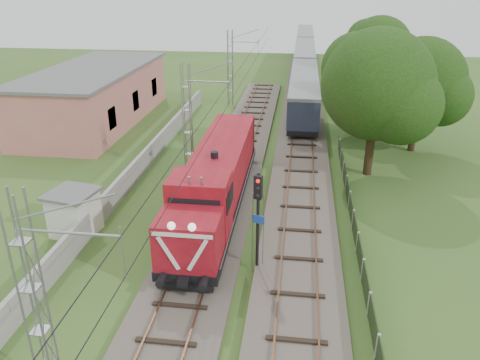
# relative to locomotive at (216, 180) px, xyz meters

# --- Properties ---
(ground) EXTENTS (140.00, 140.00, 0.00)m
(ground) POSITION_rel_locomotive_xyz_m (0.00, -6.37, -2.22)
(ground) COLOR #32551F
(ground) RESTS_ON ground
(track_main) EXTENTS (4.20, 70.00, 0.45)m
(track_main) POSITION_rel_locomotive_xyz_m (0.00, 0.63, -2.03)
(track_main) COLOR #6B6054
(track_main) RESTS_ON ground
(track_side) EXTENTS (4.20, 80.00, 0.45)m
(track_side) POSITION_rel_locomotive_xyz_m (5.00, 13.63, -2.03)
(track_side) COLOR #6B6054
(track_side) RESTS_ON ground
(catenary) EXTENTS (3.31, 70.00, 8.00)m
(catenary) POSITION_rel_locomotive_xyz_m (-2.95, 5.63, 1.83)
(catenary) COLOR gray
(catenary) RESTS_ON ground
(boundary_wall) EXTENTS (0.25, 40.00, 1.50)m
(boundary_wall) POSITION_rel_locomotive_xyz_m (-6.50, 5.63, -1.47)
(boundary_wall) COLOR #9E9E99
(boundary_wall) RESTS_ON ground
(station_building) EXTENTS (8.40, 20.40, 5.22)m
(station_building) POSITION_rel_locomotive_xyz_m (-15.00, 17.63, 0.42)
(station_building) COLOR tan
(station_building) RESTS_ON ground
(fence) EXTENTS (0.12, 32.00, 1.20)m
(fence) POSITION_rel_locomotive_xyz_m (8.00, -3.37, -1.62)
(fence) COLOR black
(fence) RESTS_ON ground
(locomotive) EXTENTS (2.96, 16.87, 4.29)m
(locomotive) POSITION_rel_locomotive_xyz_m (0.00, 0.00, 0.00)
(locomotive) COLOR black
(locomotive) RESTS_ON ground
(coach_rake) EXTENTS (2.82, 62.85, 3.26)m
(coach_rake) POSITION_rel_locomotive_xyz_m (5.00, 44.89, 0.16)
(coach_rake) COLOR black
(coach_rake) RESTS_ON ground
(signal_post) EXTENTS (0.56, 0.45, 5.18)m
(signal_post) POSITION_rel_locomotive_xyz_m (2.99, -5.77, 1.34)
(signal_post) COLOR black
(signal_post) RESTS_ON ground
(relay_hut) EXTENTS (2.86, 2.86, 2.53)m
(relay_hut) POSITION_rel_locomotive_xyz_m (-7.40, -3.36, -0.94)
(relay_hut) COLOR silver
(relay_hut) RESTS_ON ground
(tree_a) EXTENTS (7.95, 7.57, 10.31)m
(tree_a) POSITION_rel_locomotive_xyz_m (9.87, 7.43, 4.22)
(tree_a) COLOR #3A2C18
(tree_a) RESTS_ON ground
(tree_b) EXTENTS (7.03, 6.70, 9.11)m
(tree_b) POSITION_rel_locomotive_xyz_m (14.04, 12.98, 3.47)
(tree_b) COLOR #3A2C18
(tree_b) RESTS_ON ground
(tree_c) EXTENTS (5.68, 5.41, 7.36)m
(tree_c) POSITION_rel_locomotive_xyz_m (9.71, 16.64, 2.38)
(tree_c) COLOR #3A2C18
(tree_c) RESTS_ON ground
(tree_d) EXTENTS (7.30, 6.95, 9.46)m
(tree_d) POSITION_rel_locomotive_xyz_m (12.84, 28.03, 3.69)
(tree_d) COLOR #3A2C18
(tree_d) RESTS_ON ground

